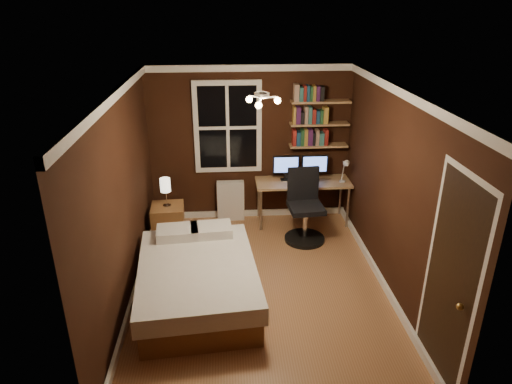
{
  "coord_description": "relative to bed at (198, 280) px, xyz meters",
  "views": [
    {
      "loc": [
        -0.4,
        -4.89,
        3.41
      ],
      "look_at": [
        -0.02,
        0.45,
        1.13
      ],
      "focal_mm": 32.0,
      "sensor_mm": 36.0,
      "label": 1
    }
  ],
  "objects": [
    {
      "name": "monitor_left",
      "position": [
        1.33,
        2.09,
        0.64
      ],
      "size": [
        0.42,
        0.12,
        0.41
      ],
      "primitive_type": null,
      "color": "black",
      "rests_on": "desk"
    },
    {
      "name": "ceiling_fixture",
      "position": [
        0.77,
        0.12,
        2.12
      ],
      "size": [
        0.44,
        0.44,
        0.18
      ],
      "primitive_type": null,
      "color": "beige",
      "rests_on": "ceiling"
    },
    {
      "name": "bookshelf_upper",
      "position": [
        1.85,
        2.2,
        1.67
      ],
      "size": [
        0.92,
        0.22,
        0.03
      ],
      "primitive_type": "cube",
      "color": "#AE7E54",
      "rests_on": "wall_back"
    },
    {
      "name": "books_row_upper",
      "position": [
        1.85,
        2.2,
        1.8
      ],
      "size": [
        0.48,
        0.16,
        0.23
      ],
      "primitive_type": null,
      "color": "#23532A",
      "rests_on": "bookshelf_upper"
    },
    {
      "name": "bed",
      "position": [
        0.0,
        0.0,
        0.0
      ],
      "size": [
        1.53,
        2.01,
        0.65
      ],
      "rotation": [
        0.0,
        0.0,
        0.09
      ],
      "color": "brown",
      "rests_on": "ground"
    },
    {
      "name": "radiator",
      "position": [
        0.44,
        2.2,
        0.06
      ],
      "size": [
        0.44,
        0.15,
        0.66
      ],
      "primitive_type": "cube",
      "color": "silver",
      "rests_on": "ground"
    },
    {
      "name": "door_knob",
      "position": [
        2.32,
        -1.63,
        0.72
      ],
      "size": [
        0.06,
        0.06,
        0.06
      ],
      "primitive_type": "sphere",
      "color": "gold",
      "rests_on": "door"
    },
    {
      "name": "monitor_right",
      "position": [
        1.79,
        2.09,
        0.64
      ],
      "size": [
        0.42,
        0.12,
        0.41
      ],
      "primitive_type": null,
      "color": "black",
      "rests_on": "desk"
    },
    {
      "name": "wall_right",
      "position": [
        2.37,
        0.22,
        0.97
      ],
      "size": [
        0.04,
        4.2,
        2.5
      ],
      "primitive_type": "cube",
      "color": "black",
      "rests_on": "ground"
    },
    {
      "name": "wall_back",
      "position": [
        0.77,
        2.32,
        0.97
      ],
      "size": [
        3.2,
        0.04,
        2.5
      ],
      "primitive_type": "cube",
      "color": "black",
      "rests_on": "ground"
    },
    {
      "name": "bookshelf_middle",
      "position": [
        1.85,
        2.2,
        1.32
      ],
      "size": [
        0.92,
        0.22,
        0.03
      ],
      "primitive_type": "cube",
      "color": "#AE7E54",
      "rests_on": "wall_back"
    },
    {
      "name": "door",
      "position": [
        2.36,
        -1.33,
        0.75
      ],
      "size": [
        0.03,
        0.82,
        2.05
      ],
      "primitive_type": null,
      "color": "black",
      "rests_on": "ground"
    },
    {
      "name": "window",
      "position": [
        0.42,
        2.28,
        1.27
      ],
      "size": [
        1.06,
        0.06,
        1.46
      ],
      "primitive_type": "cube",
      "color": "white",
      "rests_on": "wall_back"
    },
    {
      "name": "ceiling",
      "position": [
        0.77,
        0.22,
        2.22
      ],
      "size": [
        3.2,
        4.2,
        0.02
      ],
      "primitive_type": "cube",
      "color": "white",
      "rests_on": "wall_back"
    },
    {
      "name": "books_row_lower",
      "position": [
        1.85,
        2.2,
        1.1
      ],
      "size": [
        0.54,
        0.16,
        0.23
      ],
      "primitive_type": null,
      "color": "maroon",
      "rests_on": "bookshelf_lower"
    },
    {
      "name": "desk",
      "position": [
        1.6,
        2.02,
        0.38
      ],
      "size": [
        1.51,
        0.57,
        0.72
      ],
      "color": "#AE7E54",
      "rests_on": "ground"
    },
    {
      "name": "office_chair",
      "position": [
        1.54,
        1.44,
        0.16
      ],
      "size": [
        0.61,
        0.61,
        1.1
      ],
      "rotation": [
        0.0,
        0.0,
        0.08
      ],
      "color": "black",
      "rests_on": "ground"
    },
    {
      "name": "bedside_lamp",
      "position": [
        -0.51,
        1.5,
        0.53
      ],
      "size": [
        0.15,
        0.15,
        0.44
      ],
      "primitive_type": null,
      "color": "white",
      "rests_on": "nightstand"
    },
    {
      "name": "bookshelf_lower",
      "position": [
        1.85,
        2.2,
        0.97
      ],
      "size": [
        0.92,
        0.22,
        0.03
      ],
      "primitive_type": "cube",
      "color": "#AE7E54",
      "rests_on": "wall_back"
    },
    {
      "name": "wall_left",
      "position": [
        -0.83,
        0.22,
        0.97
      ],
      "size": [
        0.04,
        4.2,
        2.5
      ],
      "primitive_type": "cube",
      "color": "black",
      "rests_on": "ground"
    },
    {
      "name": "nightstand",
      "position": [
        -0.51,
        1.5,
        0.02
      ],
      "size": [
        0.49,
        0.49,
        0.59
      ],
      "primitive_type": "cube",
      "rotation": [
        0.0,
        0.0,
        0.06
      ],
      "color": "brown",
      "rests_on": "ground"
    },
    {
      "name": "books_row_middle",
      "position": [
        1.85,
        2.2,
        1.45
      ],
      "size": [
        0.54,
        0.16,
        0.23
      ],
      "primitive_type": null,
      "color": "navy",
      "rests_on": "bookshelf_middle"
    },
    {
      "name": "floor",
      "position": [
        0.77,
        0.22,
        -0.28
      ],
      "size": [
        4.2,
        4.2,
        0.0
      ],
      "primitive_type": "plane",
      "color": "#8E5C38",
      "rests_on": "ground"
    },
    {
      "name": "desk_lamp",
      "position": [
        2.22,
        1.87,
        0.66
      ],
      "size": [
        0.14,
        0.32,
        0.44
      ],
      "primitive_type": null,
      "color": "silver",
      "rests_on": "desk"
    }
  ]
}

